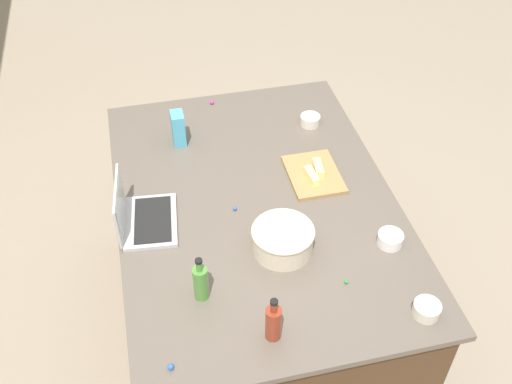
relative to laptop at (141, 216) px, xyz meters
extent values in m
plane|color=gray|center=(0.03, -0.50, -0.95)|extent=(12.00, 12.00, 0.00)
cube|color=#4C331E|center=(0.03, -0.50, -0.51)|extent=(1.66, 1.16, 0.87)
cube|color=#60564C|center=(0.03, -0.50, -0.06)|extent=(1.72, 1.22, 0.03)
cube|color=#B7B7BC|center=(0.00, -0.04, -0.04)|extent=(0.33, 0.25, 0.02)
cube|color=black|center=(0.00, -0.05, -0.03)|extent=(0.29, 0.18, 0.00)
cube|color=#B7B7BC|center=(0.01, 0.08, 0.07)|extent=(0.30, 0.04, 0.20)
cube|color=silver|center=(0.01, 0.07, 0.07)|extent=(0.27, 0.03, 0.18)
cylinder|color=beige|center=(-0.27, -0.54, 0.01)|extent=(0.25, 0.25, 0.10)
cylinder|color=black|center=(-0.27, -0.54, 0.01)|extent=(0.20, 0.20, 0.09)
torus|color=beige|center=(-0.27, -0.54, 0.06)|extent=(0.26, 0.26, 0.01)
cylinder|color=#4C8C38|center=(-0.43, -0.19, 0.03)|extent=(0.06, 0.06, 0.15)
cylinder|color=#4C8C38|center=(-0.43, -0.19, 0.13)|extent=(0.02, 0.02, 0.04)
cylinder|color=black|center=(-0.43, -0.19, 0.15)|extent=(0.03, 0.03, 0.01)
cylinder|color=maroon|center=(-0.66, -0.41, 0.03)|extent=(0.06, 0.06, 0.15)
cylinder|color=maroon|center=(-0.66, -0.41, 0.12)|extent=(0.02, 0.02, 0.04)
cylinder|color=black|center=(-0.66, -0.41, 0.15)|extent=(0.03, 0.03, 0.01)
cube|color=#AD7F4C|center=(0.13, -0.80, -0.04)|extent=(0.30, 0.23, 0.02)
cube|color=#F4E58C|center=(0.14, -0.82, -0.01)|extent=(0.11, 0.05, 0.04)
cube|color=#F4E58C|center=(0.09, -0.78, -0.01)|extent=(0.11, 0.05, 0.04)
cylinder|color=white|center=(-0.34, -0.98, -0.02)|extent=(0.10, 0.10, 0.05)
cylinder|color=beige|center=(-0.70, -0.97, -0.02)|extent=(0.10, 0.10, 0.05)
cylinder|color=beige|center=(0.52, -0.90, -0.02)|extent=(0.10, 0.10, 0.05)
cube|color=#4CA5CC|center=(0.52, -0.23, 0.04)|extent=(0.09, 0.06, 0.17)
sphere|color=blue|center=(-0.01, -0.40, -0.04)|extent=(0.02, 0.02, 0.02)
sphere|color=blue|center=(-0.71, -0.04, -0.04)|extent=(0.02, 0.02, 0.02)
sphere|color=green|center=(-0.50, -0.74, -0.04)|extent=(0.01, 0.01, 0.01)
sphere|color=#CC3399|center=(0.81, -0.44, -0.04)|extent=(0.02, 0.02, 0.02)
camera|label=1|loc=(-1.82, -0.07, 1.76)|focal=41.71mm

